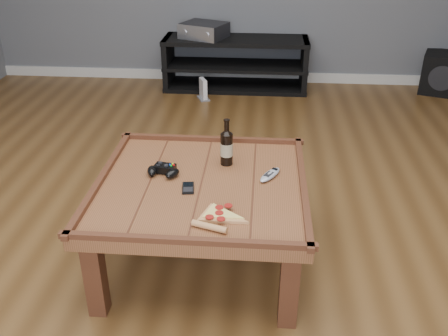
# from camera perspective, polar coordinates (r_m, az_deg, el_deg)

# --- Properties ---
(ground) EXTENTS (6.00, 6.00, 0.00)m
(ground) POSITION_cam_1_polar(r_m,az_deg,el_deg) (2.65, -2.39, -10.21)
(ground) COLOR #4E3116
(ground) RESTS_ON ground
(baseboard) EXTENTS (5.00, 0.02, 0.10)m
(baseboard) POSITION_cam_1_polar(r_m,az_deg,el_deg) (5.31, 1.47, 10.48)
(baseboard) COLOR silver
(baseboard) RESTS_ON ground
(coffee_table) EXTENTS (1.03, 1.03, 0.48)m
(coffee_table) POSITION_cam_1_polar(r_m,az_deg,el_deg) (2.43, -2.57, -2.92)
(coffee_table) COLOR brown
(coffee_table) RESTS_ON ground
(media_console) EXTENTS (1.40, 0.45, 0.50)m
(media_console) POSITION_cam_1_polar(r_m,az_deg,el_deg) (5.02, 1.33, 11.80)
(media_console) COLOR black
(media_console) RESTS_ON ground
(beer_bottle) EXTENTS (0.06, 0.06, 0.25)m
(beer_bottle) POSITION_cam_1_polar(r_m,az_deg,el_deg) (2.53, 0.30, 2.48)
(beer_bottle) COLOR black
(beer_bottle) RESTS_ON coffee_table
(game_controller) EXTENTS (0.18, 0.14, 0.05)m
(game_controller) POSITION_cam_1_polar(r_m,az_deg,el_deg) (2.48, -6.96, -0.27)
(game_controller) COLOR black
(game_controller) RESTS_ON coffee_table
(pizza_slice) EXTENTS (0.25, 0.31, 0.03)m
(pizza_slice) POSITION_cam_1_polar(r_m,az_deg,el_deg) (2.13, -0.71, -5.59)
(pizza_slice) COLOR tan
(pizza_slice) RESTS_ON coffee_table
(smartphone) EXTENTS (0.07, 0.11, 0.01)m
(smartphone) POSITION_cam_1_polar(r_m,az_deg,el_deg) (2.35, -4.13, -2.28)
(smartphone) COLOR black
(smartphone) RESTS_ON coffee_table
(remote_control) EXTENTS (0.13, 0.18, 0.02)m
(remote_control) POSITION_cam_1_polar(r_m,az_deg,el_deg) (2.45, 5.29, -0.76)
(remote_control) COLOR #A2A6B0
(remote_control) RESTS_ON coffee_table
(av_receiver) EXTENTS (0.50, 0.46, 0.14)m
(av_receiver) POSITION_cam_1_polar(r_m,az_deg,el_deg) (4.96, -2.32, 15.45)
(av_receiver) COLOR black
(av_receiver) RESTS_ON media_console
(subwoofer) EXTENTS (0.49, 0.49, 0.38)m
(subwoofer) POSITION_cam_1_polar(r_m,az_deg,el_deg) (5.37, 23.75, 9.90)
(subwoofer) COLOR black
(subwoofer) RESTS_ON ground
(game_console) EXTENTS (0.14, 0.18, 0.20)m
(game_console) POSITION_cam_1_polar(r_m,az_deg,el_deg) (4.76, -2.39, 8.89)
(game_console) COLOR slate
(game_console) RESTS_ON ground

